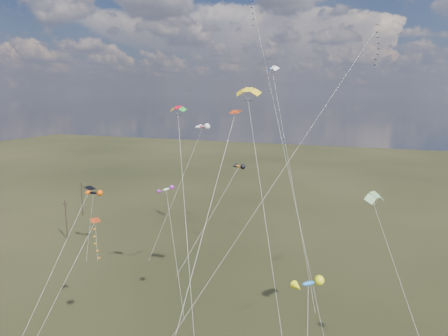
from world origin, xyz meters
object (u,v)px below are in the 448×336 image
(utility_pole_far, at_px, (82,199))
(parafoil_yellow, at_px, (248,91))
(novelty_black_orange, at_px, (93,193))
(diamond_black_high, at_px, (364,64))
(utility_pole_near, at_px, (66,220))

(utility_pole_far, xyz_separation_m, parafoil_yellow, (50.27, -29.45, 24.71))
(novelty_black_orange, bearing_deg, utility_pole_far, 136.10)
(utility_pole_far, bearing_deg, diamond_black_high, -12.37)
(diamond_black_high, xyz_separation_m, parafoil_yellow, (-11.62, -15.88, -3.71))
(diamond_black_high, height_order, parafoil_yellow, diamond_black_high)
(utility_pole_near, relative_size, utility_pole_far, 1.00)
(utility_pole_near, distance_m, diamond_black_high, 60.93)
(utility_pole_far, relative_size, diamond_black_high, 0.21)
(utility_pole_near, xyz_separation_m, utility_pole_far, (-8.00, 14.00, 0.00))
(diamond_black_high, distance_m, parafoil_yellow, 20.02)
(parafoil_yellow, bearing_deg, novelty_black_orange, 158.26)
(utility_pole_far, bearing_deg, novelty_black_orange, -43.90)
(parafoil_yellow, bearing_deg, utility_pole_near, 159.93)
(utility_pole_far, distance_m, parafoil_yellow, 63.29)
(utility_pole_near, bearing_deg, diamond_black_high, 0.46)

